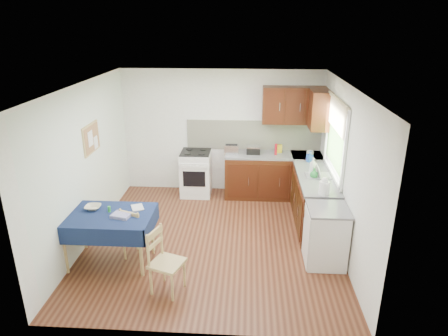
# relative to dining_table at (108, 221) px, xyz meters

# --- Properties ---
(floor) EXTENTS (4.20, 4.20, 0.00)m
(floor) POSITION_rel_dining_table_xyz_m (1.44, 0.71, -0.67)
(floor) COLOR #452012
(floor) RESTS_ON ground
(ceiling) EXTENTS (4.00, 4.20, 0.02)m
(ceiling) POSITION_rel_dining_table_xyz_m (1.44, 0.71, 1.83)
(ceiling) COLOR white
(ceiling) RESTS_ON wall_back
(wall_back) EXTENTS (4.00, 0.02, 2.50)m
(wall_back) POSITION_rel_dining_table_xyz_m (1.44, 2.81, 0.58)
(wall_back) COLOR silver
(wall_back) RESTS_ON ground
(wall_front) EXTENTS (4.00, 0.02, 2.50)m
(wall_front) POSITION_rel_dining_table_xyz_m (1.44, -1.39, 0.58)
(wall_front) COLOR silver
(wall_front) RESTS_ON ground
(wall_left) EXTENTS (0.02, 4.20, 2.50)m
(wall_left) POSITION_rel_dining_table_xyz_m (-0.56, 0.71, 0.58)
(wall_left) COLOR white
(wall_left) RESTS_ON ground
(wall_right) EXTENTS (0.02, 4.20, 2.50)m
(wall_right) POSITION_rel_dining_table_xyz_m (3.44, 0.71, 0.58)
(wall_right) COLOR silver
(wall_right) RESTS_ON ground
(base_cabinets) EXTENTS (1.90, 2.30, 0.86)m
(base_cabinets) POSITION_rel_dining_table_xyz_m (2.80, 1.97, -0.24)
(base_cabinets) COLOR #321C08
(base_cabinets) RESTS_ON ground
(worktop_back) EXTENTS (1.90, 0.60, 0.04)m
(worktop_back) POSITION_rel_dining_table_xyz_m (2.49, 2.51, 0.21)
(worktop_back) COLOR slate
(worktop_back) RESTS_ON base_cabinets
(worktop_right) EXTENTS (0.60, 1.70, 0.04)m
(worktop_right) POSITION_rel_dining_table_xyz_m (3.14, 1.36, 0.21)
(worktop_right) COLOR slate
(worktop_right) RESTS_ON base_cabinets
(worktop_corner) EXTENTS (0.60, 0.60, 0.04)m
(worktop_corner) POSITION_rel_dining_table_xyz_m (3.14, 2.51, 0.21)
(worktop_corner) COLOR slate
(worktop_corner) RESTS_ON base_cabinets
(splashback) EXTENTS (2.70, 0.02, 0.60)m
(splashback) POSITION_rel_dining_table_xyz_m (2.09, 2.79, 0.53)
(splashback) COLOR white
(splashback) RESTS_ON wall_back
(upper_cabinets) EXTENTS (1.20, 0.85, 0.70)m
(upper_cabinets) POSITION_rel_dining_table_xyz_m (2.97, 2.51, 1.18)
(upper_cabinets) COLOR #321C08
(upper_cabinets) RESTS_ON wall_back
(stove) EXTENTS (0.60, 0.61, 0.92)m
(stove) POSITION_rel_dining_table_xyz_m (0.94, 2.51, -0.21)
(stove) COLOR white
(stove) RESTS_ON ground
(window) EXTENTS (0.04, 1.48, 1.26)m
(window) POSITION_rel_dining_table_xyz_m (3.42, 1.41, 0.98)
(window) COLOR #335623
(window) RESTS_ON wall_right
(fridge) EXTENTS (0.58, 0.60, 0.89)m
(fridge) POSITION_rel_dining_table_xyz_m (3.14, 0.16, -0.23)
(fridge) COLOR white
(fridge) RESTS_ON ground
(corkboard) EXTENTS (0.04, 0.62, 0.47)m
(corkboard) POSITION_rel_dining_table_xyz_m (-0.53, 1.01, 0.93)
(corkboard) COLOR tan
(corkboard) RESTS_ON wall_left
(dining_table) EXTENTS (1.28, 0.87, 0.78)m
(dining_table) POSITION_rel_dining_table_xyz_m (0.00, 0.00, 0.00)
(dining_table) COLOR #0F193F
(dining_table) RESTS_ON ground
(chair_far) EXTENTS (0.48, 0.48, 0.85)m
(chair_far) POSITION_rel_dining_table_xyz_m (0.36, 0.10, -0.22)
(chair_far) COLOR tan
(chair_far) RESTS_ON ground
(chair_near) EXTENTS (0.50, 0.50, 0.89)m
(chair_near) POSITION_rel_dining_table_xyz_m (0.93, -0.62, -0.20)
(chair_near) COLOR tan
(chair_near) RESTS_ON ground
(toaster) EXTENTS (0.27, 0.17, 0.21)m
(toaster) POSITION_rel_dining_table_xyz_m (1.66, 2.45, 0.32)
(toaster) COLOR silver
(toaster) RESTS_ON worktop_back
(sandwich_press) EXTENTS (0.26, 0.23, 0.15)m
(sandwich_press) POSITION_rel_dining_table_xyz_m (2.09, 2.52, 0.30)
(sandwich_press) COLOR black
(sandwich_press) RESTS_ON worktop_back
(sauce_bottle) EXTENTS (0.05, 0.05, 0.22)m
(sauce_bottle) POSITION_rel_dining_table_xyz_m (2.53, 2.46, 0.34)
(sauce_bottle) COLOR red
(sauce_bottle) RESTS_ON worktop_back
(yellow_packet) EXTENTS (0.13, 0.09, 0.16)m
(yellow_packet) POSITION_rel_dining_table_xyz_m (2.60, 2.61, 0.31)
(yellow_packet) COLOR gold
(yellow_packet) RESTS_ON worktop_back
(dish_rack) EXTENTS (0.40, 0.31, 0.19)m
(dish_rack) POSITION_rel_dining_table_xyz_m (3.18, 1.36, 0.25)
(dish_rack) COLOR gray
(dish_rack) RESTS_ON worktop_right
(kettle) EXTENTS (0.16, 0.16, 0.28)m
(kettle) POSITION_rel_dining_table_xyz_m (3.15, 0.62, 0.35)
(kettle) COLOR white
(kettle) RESTS_ON worktop_right
(cup) EXTENTS (0.16, 0.16, 0.10)m
(cup) POSITION_rel_dining_table_xyz_m (3.19, 2.44, 0.28)
(cup) COLOR silver
(cup) RESTS_ON worktop_back
(soap_bottle_a) EXTENTS (0.14, 0.14, 0.30)m
(soap_bottle_a) POSITION_rel_dining_table_xyz_m (3.09, 1.43, 0.38)
(soap_bottle_a) COLOR white
(soap_bottle_a) RESTS_ON worktop_right
(soap_bottle_b) EXTENTS (0.12, 0.12, 0.20)m
(soap_bottle_b) POSITION_rel_dining_table_xyz_m (3.13, 2.09, 0.33)
(soap_bottle_b) COLOR blue
(soap_bottle_b) RESTS_ON worktop_right
(soap_bottle_c) EXTENTS (0.18, 0.18, 0.17)m
(soap_bottle_c) POSITION_rel_dining_table_xyz_m (3.09, 1.28, 0.31)
(soap_bottle_c) COLOR #238136
(soap_bottle_c) RESTS_ON worktop_right
(plate_bowl) EXTENTS (0.24, 0.24, 0.06)m
(plate_bowl) POSITION_rel_dining_table_xyz_m (-0.26, 0.14, 0.13)
(plate_bowl) COLOR beige
(plate_bowl) RESTS_ON dining_table
(book) EXTENTS (0.24, 0.27, 0.02)m
(book) POSITION_rel_dining_table_xyz_m (0.30, 0.18, 0.11)
(book) COLOR white
(book) RESTS_ON dining_table
(spice_jar) EXTENTS (0.04, 0.04, 0.09)m
(spice_jar) POSITION_rel_dining_table_xyz_m (0.00, 0.07, 0.15)
(spice_jar) COLOR green
(spice_jar) RESTS_ON dining_table
(tea_towel) EXTENTS (0.29, 0.25, 0.05)m
(tea_towel) POSITION_rel_dining_table_xyz_m (0.22, -0.06, 0.13)
(tea_towel) COLOR navy
(tea_towel) RESTS_ON dining_table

